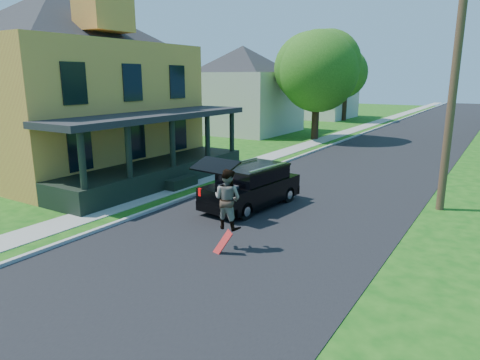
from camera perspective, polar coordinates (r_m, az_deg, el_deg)
The scene contains 14 objects.
ground at distance 10.98m, azimuth -6.33°, elevation -11.49°, with size 140.00×140.00×0.00m, color #114C0F.
street at distance 28.80m, azimuth 19.31°, elevation 3.53°, with size 8.00×120.00×0.02m, color black.
curb at distance 29.95m, azimuth 11.76°, elevation 4.37°, with size 0.15×120.00×0.12m, color #9E9E99.
sidewalk at distance 30.52m, azimuth 9.03°, elevation 4.65°, with size 1.30×120.00×0.03m, color gray.
front_walk at distance 21.43m, azimuth -16.28°, elevation 0.51°, with size 6.50×1.20×0.03m, color gray.
main_house at distance 23.51m, azimuth -22.62°, elevation 13.25°, with size 15.56×15.56×10.10m.
neighbor_house_mid at distance 37.39m, azimuth 0.37°, elevation 12.88°, with size 12.78×12.78×8.30m.
neighbor_house_far at distance 51.66m, azimuth 10.05°, elevation 12.86°, with size 12.78×12.78×8.30m.
black_suv at distance 15.52m, azimuth 1.50°, elevation -0.84°, with size 2.11×4.52×2.04m.
skateboarder at distance 11.59m, azimuth -1.69°, elevation -2.54°, with size 0.82×0.64×1.66m.
skateboard at distance 11.58m, azimuth -2.39°, elevation -8.64°, with size 0.61×0.30×0.82m.
tree_left_mid at distance 33.21m, azimuth 10.27°, elevation 14.99°, with size 6.24×6.26×8.66m.
tree_left_far at distance 48.76m, azimuth 13.95°, elevation 14.46°, with size 6.62×6.36×8.78m.
utility_pole_near at distance 16.39m, azimuth 26.66°, elevation 11.83°, with size 1.66×0.61×8.78m.
Camera 1 is at (6.29, -7.72, 4.64)m, focal length 32.00 mm.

